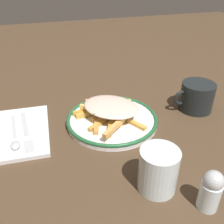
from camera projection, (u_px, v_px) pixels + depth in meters
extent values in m
plane|color=#483423|center=(112.00, 123.00, 0.69)|extent=(2.60, 2.60, 0.00)
cylinder|color=white|center=(112.00, 121.00, 0.69)|extent=(0.24, 0.24, 0.01)
torus|color=#235E36|center=(112.00, 118.00, 0.68)|extent=(0.24, 0.24, 0.01)
cube|color=gold|center=(87.00, 114.00, 0.69)|extent=(0.06, 0.02, 0.01)
cube|color=gold|center=(134.00, 123.00, 0.66)|extent=(0.05, 0.07, 0.01)
cube|color=gold|center=(90.00, 112.00, 0.70)|extent=(0.09, 0.02, 0.01)
cube|color=#EFBB50|center=(107.00, 116.00, 0.69)|extent=(0.09, 0.02, 0.01)
cube|color=#C58744|center=(96.00, 123.00, 0.66)|extent=(0.03, 0.09, 0.01)
cube|color=orange|center=(108.00, 115.00, 0.69)|extent=(0.05, 0.06, 0.01)
cube|color=gold|center=(94.00, 108.00, 0.70)|extent=(0.06, 0.04, 0.01)
cube|color=#F2BD5E|center=(94.00, 107.00, 0.69)|extent=(0.08, 0.04, 0.01)
cube|color=gold|center=(98.00, 125.00, 0.65)|extent=(0.06, 0.04, 0.01)
cube|color=gold|center=(114.00, 118.00, 0.68)|extent=(0.03, 0.07, 0.01)
cube|color=gold|center=(110.00, 128.00, 0.64)|extent=(0.04, 0.07, 0.01)
cube|color=gold|center=(116.00, 103.00, 0.75)|extent=(0.09, 0.02, 0.01)
cube|color=#E6B357|center=(101.00, 115.00, 0.69)|extent=(0.04, 0.07, 0.01)
cube|color=#CD8D45|center=(107.00, 108.00, 0.70)|extent=(0.02, 0.08, 0.01)
cube|color=#D4AF54|center=(93.00, 106.00, 0.71)|extent=(0.04, 0.07, 0.01)
cube|color=#EDC05D|center=(113.00, 110.00, 0.69)|extent=(0.01, 0.07, 0.01)
cube|color=gold|center=(113.00, 113.00, 0.70)|extent=(0.05, 0.07, 0.01)
cube|color=gold|center=(105.00, 104.00, 0.71)|extent=(0.02, 0.08, 0.01)
cube|color=#C38732|center=(110.00, 107.00, 0.73)|extent=(0.01, 0.07, 0.01)
cube|color=#C1843F|center=(112.00, 117.00, 0.68)|extent=(0.08, 0.06, 0.01)
cube|color=#EBA254|center=(114.00, 127.00, 0.62)|extent=(0.07, 0.07, 0.01)
ellipsoid|color=beige|center=(109.00, 107.00, 0.67)|extent=(0.19, 0.19, 0.02)
cube|color=#3A5B2C|center=(110.00, 102.00, 0.69)|extent=(0.00, 0.00, 0.00)
cube|color=#315B27|center=(130.00, 111.00, 0.65)|extent=(0.00, 0.00, 0.00)
cube|color=#2B5731|center=(126.00, 109.00, 0.66)|extent=(0.00, 0.00, 0.00)
cube|color=#396227|center=(95.00, 100.00, 0.69)|extent=(0.00, 0.00, 0.00)
cube|color=#366D29|center=(94.00, 114.00, 0.64)|extent=(0.00, 0.00, 0.00)
cube|color=#205636|center=(119.00, 111.00, 0.65)|extent=(0.00, 0.00, 0.00)
cube|color=white|center=(15.00, 132.00, 0.65)|extent=(0.18, 0.23, 0.01)
cube|color=silver|center=(25.00, 124.00, 0.67)|extent=(0.02, 0.11, 0.01)
cube|color=silver|center=(29.00, 146.00, 0.59)|extent=(0.03, 0.05, 0.00)
cube|color=silver|center=(14.00, 127.00, 0.65)|extent=(0.02, 0.10, 0.00)
ellipsoid|color=silver|center=(15.00, 145.00, 0.59)|extent=(0.02, 0.03, 0.01)
cylinder|color=silver|center=(158.00, 170.00, 0.48)|extent=(0.07, 0.07, 0.09)
cylinder|color=black|center=(197.00, 97.00, 0.73)|extent=(0.09, 0.09, 0.08)
torus|color=black|center=(182.00, 98.00, 0.72)|extent=(0.05, 0.01, 0.05)
cylinder|color=silver|center=(209.00, 195.00, 0.45)|extent=(0.04, 0.04, 0.06)
sphere|color=#B7BABF|center=(214.00, 181.00, 0.43)|extent=(0.04, 0.04, 0.04)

